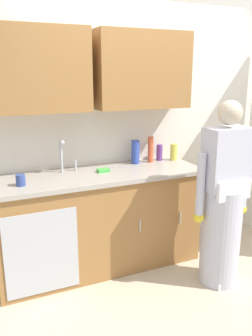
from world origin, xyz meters
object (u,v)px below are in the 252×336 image
at_px(bottle_dish_liquid, 174,152).
at_px(bottle_water_short, 135,152).
at_px(cup_by_sink, 21,180).
at_px(sink, 70,177).
at_px(person_at_sink, 223,209).
at_px(bottle_cleaner_spray, 151,149).
at_px(knife_on_counter, 120,167).
at_px(sponge, 103,170).
at_px(bottle_soap, 159,152).

bearing_deg(bottle_dish_liquid, bottle_water_short, 175.54).
bearing_deg(bottle_water_short, cup_by_sink, -166.26).
bearing_deg(sink, person_at_sink, -31.13).
bearing_deg(bottle_dish_liquid, bottle_cleaner_spray, 174.74).
bearing_deg(bottle_cleaner_spray, bottle_water_short, 176.78).
height_order(person_at_sink, bottle_cleaner_spray, person_at_sink).
bearing_deg(bottle_dish_liquid, person_at_sink, -89.96).
height_order(knife_on_counter, sponge, sponge).
bearing_deg(bottle_soap, bottle_cleaner_spray, -165.60).
xyz_separation_m(bottle_dish_liquid, bottle_soap, (-0.14, 0.06, -0.00)).
xyz_separation_m(bottle_dish_liquid, bottle_water_short, (-0.43, 0.03, 0.03)).
height_order(person_at_sink, bottle_soap, person_at_sink).
xyz_separation_m(bottle_dish_liquid, cup_by_sink, (-1.59, -0.25, -0.04)).
height_order(bottle_soap, knife_on_counter, bottle_soap).
bearing_deg(bottle_water_short, person_at_sink, -63.69).
relative_size(sink, knife_on_counter, 2.08).
height_order(bottle_cleaner_spray, bottle_water_short, bottle_cleaner_spray).
height_order(bottle_dish_liquid, cup_by_sink, bottle_dish_liquid).
xyz_separation_m(sink, sponge, (0.32, 0.00, 0.03)).
bearing_deg(knife_on_counter, bottle_soap, 39.26).
relative_size(sink, sponge, 4.55).
xyz_separation_m(bottle_soap, knife_on_counter, (-0.49, -0.09, -0.08)).
bearing_deg(bottle_soap, bottle_dish_liquid, -21.65).
bearing_deg(sponge, bottle_soap, 15.19).
bearing_deg(knife_on_counter, sink, -140.60).
height_order(bottle_cleaner_spray, sponge, bottle_cleaner_spray).
distance_m(sink, bottle_cleaner_spray, 0.92).
xyz_separation_m(bottle_dish_liquid, knife_on_counter, (-0.63, -0.04, -0.08)).
relative_size(sink, person_at_sink, 0.31).
bearing_deg(bottle_soap, bottle_water_short, -175.67).
distance_m(bottle_water_short, knife_on_counter, 0.24).
height_order(bottle_soap, cup_by_sink, bottle_soap).
relative_size(bottle_cleaner_spray, sponge, 2.39).
bearing_deg(person_at_sink, cup_by_sink, 159.89).
distance_m(bottle_water_short, cup_by_sink, 1.20).
bearing_deg(bottle_cleaner_spray, person_at_sink, -73.03).
relative_size(bottle_cleaner_spray, cup_by_sink, 2.82).
height_order(bottle_water_short, bottle_soap, bottle_water_short).
height_order(person_at_sink, bottle_water_short, person_at_sink).
distance_m(person_at_sink, bottle_soap, 0.96).
bearing_deg(knife_on_counter, person_at_sink, -23.16).
bearing_deg(person_at_sink, bottle_dish_liquid, 90.04).
bearing_deg(bottle_dish_liquid, sponge, -170.92).
distance_m(sink, bottle_water_short, 0.75).
distance_m(knife_on_counter, sponge, 0.23).
bearing_deg(sink, bottle_water_short, 13.36).
xyz_separation_m(person_at_sink, bottle_dish_liquid, (-0.00, 0.83, 0.33)).
bearing_deg(sink, bottle_cleaner_spray, 10.34).
xyz_separation_m(bottle_soap, sponge, (-0.69, -0.19, -0.07)).
bearing_deg(sink, bottle_soap, 10.83).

